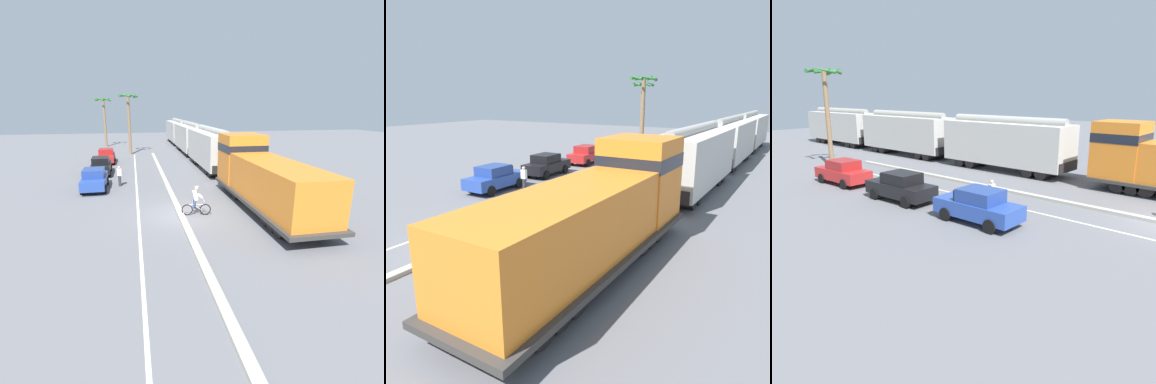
{
  "view_description": "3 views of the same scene",
  "coord_description": "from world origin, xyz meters",
  "views": [
    {
      "loc": [
        -2.48,
        -16.25,
        6.03
      ],
      "look_at": [
        0.99,
        1.49,
        0.92
      ],
      "focal_mm": 28.0,
      "sensor_mm": 36.0,
      "label": 1
    },
    {
      "loc": [
        11.14,
        -10.2,
        5.84
      ],
      "look_at": [
        2.69,
        3.54,
        1.7
      ],
      "focal_mm": 35.0,
      "sensor_mm": 36.0,
      "label": 2
    },
    {
      "loc": [
        -18.29,
        -3.63,
        5.84
      ],
      "look_at": [
        -5.02,
        8.14,
        1.14
      ],
      "focal_mm": 35.0,
      "sensor_mm": 36.0,
      "label": 3
    }
  ],
  "objects": [
    {
      "name": "palm_tree_near",
      "position": [
        -2.84,
        24.55,
        5.75
      ],
      "size": [
        2.69,
        2.77,
        7.84
      ],
      "color": "#846647",
      "rests_on": "ground"
    },
    {
      "name": "locomotive",
      "position": [
        5.24,
        0.8,
        1.8
      ],
      "size": [
        3.1,
        11.61,
        4.2
      ],
      "color": "orange",
      "rests_on": "ground"
    },
    {
      "name": "ground_plane",
      "position": [
        0.0,
        0.0,
        0.0
      ],
      "size": [
        120.0,
        120.0,
        0.0
      ],
      "primitive_type": "plane",
      "color": "slate"
    },
    {
      "name": "palm_tree_far",
      "position": [
        -6.7,
        33.72,
        5.6
      ],
      "size": [
        2.68,
        2.79,
        7.65
      ],
      "color": "#846647",
      "rests_on": "ground"
    },
    {
      "name": "lane_stripe",
      "position": [
        -2.4,
        6.0,
        0.0
      ],
      "size": [
        0.14,
        36.0,
        0.01
      ],
      "primitive_type": "cube",
      "color": "silver",
      "rests_on": "ground"
    },
    {
      "name": "cyclist",
      "position": [
        0.89,
        -0.2,
        0.82
      ],
      "size": [
        1.71,
        0.51,
        1.71
      ],
      "color": "black",
      "rests_on": "ground"
    },
    {
      "name": "hopper_car_trailing",
      "position": [
        5.24,
        36.15,
        2.08
      ],
      "size": [
        2.9,
        10.6,
        4.18
      ],
      "color": "#B7B4AC",
      "rests_on": "ground"
    },
    {
      "name": "parked_car_red",
      "position": [
        -5.51,
        18.37,
        0.82
      ],
      "size": [
        1.91,
        4.24,
        1.62
      ],
      "color": "red",
      "rests_on": "ground"
    },
    {
      "name": "pedestrian_by_cars",
      "position": [
        -3.68,
        7.46,
        0.85
      ],
      "size": [
        0.34,
        0.22,
        1.62
      ],
      "color": "#33333D",
      "rests_on": "ground"
    },
    {
      "name": "parked_car_black",
      "position": [
        -5.53,
        12.38,
        0.82
      ],
      "size": [
        1.93,
        4.25,
        1.62
      ],
      "color": "black",
      "rests_on": "ground"
    },
    {
      "name": "median_curb",
      "position": [
        0.0,
        6.0,
        0.08
      ],
      "size": [
        0.36,
        36.0,
        0.16
      ],
      "primitive_type": "cube",
      "color": "#B2AD9E",
      "rests_on": "ground"
    },
    {
      "name": "hopper_car_middle",
      "position": [
        5.24,
        24.55,
        2.08
      ],
      "size": [
        2.9,
        10.6,
        4.18
      ],
      "color": "#BAB7B0",
      "rests_on": "ground"
    },
    {
      "name": "parked_car_blue",
      "position": [
        -5.5,
        6.82,
        0.82
      ],
      "size": [
        1.88,
        4.22,
        1.62
      ],
      "color": "#28479E",
      "rests_on": "ground"
    },
    {
      "name": "hopper_car_lead",
      "position": [
        5.24,
        12.95,
        2.08
      ],
      "size": [
        2.9,
        10.6,
        4.18
      ],
      "color": "beige",
      "rests_on": "ground"
    }
  ]
}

